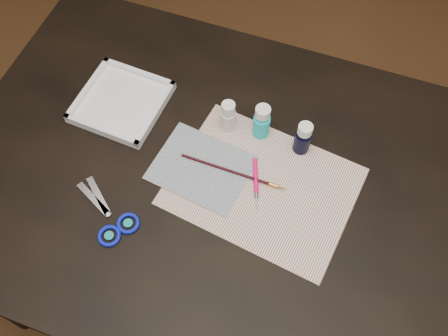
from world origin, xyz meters
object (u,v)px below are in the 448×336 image
(paper, at_px, (263,186))
(paint_bottle_white, at_px, (228,116))
(canvas, at_px, (202,168))
(palette_tray, at_px, (121,102))
(paint_bottle_navy, at_px, (303,138))
(scissors, at_px, (101,211))
(paint_bottle_cyan, at_px, (262,121))

(paper, distance_m, paint_bottle_white, 0.19)
(canvas, xyz_separation_m, paint_bottle_white, (0.02, 0.13, 0.04))
(paper, relative_size, palette_tray, 1.99)
(canvas, height_order, palette_tray, palette_tray)
(paper, bearing_deg, paint_bottle_white, 135.61)
(paper, xyz_separation_m, paint_bottle_navy, (0.05, 0.13, 0.05))
(canvas, xyz_separation_m, scissors, (-0.17, -0.18, 0.00))
(paper, distance_m, paint_bottle_navy, 0.15)
(paper, xyz_separation_m, palette_tray, (-0.41, 0.10, 0.01))
(paper, height_order, paint_bottle_white, paint_bottle_white)
(paper, relative_size, paint_bottle_navy, 4.31)
(paper, bearing_deg, canvas, -178.40)
(paper, distance_m, canvas, 0.15)
(paint_bottle_navy, bearing_deg, canvas, -146.97)
(paint_bottle_white, bearing_deg, paint_bottle_cyan, 6.91)
(paint_bottle_navy, relative_size, scissors, 0.48)
(scissors, bearing_deg, paper, -124.29)
(paper, height_order, paint_bottle_navy, paint_bottle_navy)
(scissors, relative_size, palette_tray, 0.97)
(paint_bottle_white, relative_size, palette_tray, 0.44)
(paint_bottle_cyan, bearing_deg, paint_bottle_white, -173.09)
(scissors, bearing_deg, paint_bottle_white, -95.44)
(paint_bottle_cyan, distance_m, palette_tray, 0.36)
(canvas, distance_m, paint_bottle_white, 0.14)
(paint_bottle_white, bearing_deg, scissors, -120.95)
(paper, height_order, paint_bottle_cyan, paint_bottle_cyan)
(paper, relative_size, paint_bottle_white, 4.51)
(paper, distance_m, palette_tray, 0.42)
(paint_bottle_cyan, relative_size, palette_tray, 0.48)
(paper, xyz_separation_m, paint_bottle_white, (-0.13, 0.13, 0.04))
(paper, relative_size, paint_bottle_cyan, 4.11)
(paint_bottle_cyan, bearing_deg, paper, -70.07)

